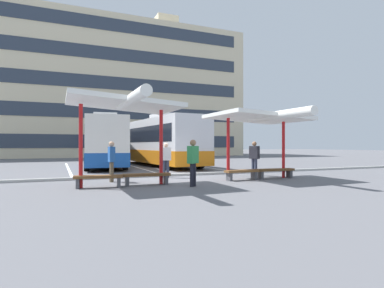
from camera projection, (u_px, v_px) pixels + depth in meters
name	position (u px, v px, depth m)	size (l,w,h in m)	color
ground_plane	(172.00, 177.00, 15.14)	(160.00, 160.00, 0.00)	slate
terminal_building	(97.00, 91.00, 44.49)	(40.37, 12.01, 20.94)	beige
coach_bus_0	(104.00, 143.00, 22.40)	(3.36, 10.31, 3.62)	silver
coach_bus_1	(157.00, 142.00, 24.09)	(3.61, 12.55, 3.76)	silver
lane_stripe_0	(69.00, 169.00, 20.26)	(0.16, 14.00, 0.01)	white
lane_stripe_1	(136.00, 167.00, 21.96)	(0.16, 14.00, 0.01)	white
lane_stripe_2	(195.00, 166.00, 23.67)	(0.16, 14.00, 0.01)	white
waiting_shelter_0	(124.00, 105.00, 11.70)	(4.00, 5.06, 3.31)	red
bench_0	(99.00, 178.00, 11.45)	(1.76, 0.65, 0.45)	brown
bench_1	(147.00, 176.00, 12.22)	(1.83, 0.53, 0.45)	brown
waiting_shelter_1	(261.00, 118.00, 14.17)	(3.98, 5.20, 2.97)	red
bench_2	(242.00, 173.00, 13.92)	(1.61, 0.49, 0.45)	brown
bench_3	(275.00, 171.00, 14.64)	(1.87, 0.52, 0.45)	brown
platform_kerb	(168.00, 175.00, 15.63)	(44.00, 0.24, 0.12)	#ADADA8
waiting_passenger_0	(112.00, 158.00, 13.24)	(0.24, 0.50, 1.70)	brown
waiting_passenger_1	(193.00, 159.00, 11.78)	(0.53, 0.48, 1.74)	black
waiting_passenger_2	(166.00, 158.00, 15.00)	(0.52, 0.39, 1.65)	#33384C
waiting_passenger_3	(254.00, 156.00, 15.89)	(0.39, 0.54, 1.72)	#33384C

